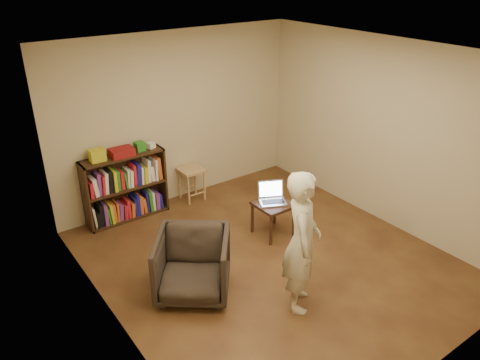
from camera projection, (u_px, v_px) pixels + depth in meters
floor at (269, 260)px, 5.99m from camera, size 4.50×4.50×0.00m
ceiling at (276, 54)px, 4.87m from camera, size 4.50×4.50×0.00m
wall_back at (177, 118)px, 7.07m from camera, size 4.00×0.00×4.00m
wall_left at (107, 219)px, 4.37m from camera, size 0.00×4.50×4.50m
wall_right at (383, 133)px, 6.49m from camera, size 0.00×4.50×4.50m
bookshelf at (126, 190)px, 6.80m from camera, size 1.20×0.30×1.00m
box_yellow at (97, 155)px, 6.33m from camera, size 0.21×0.16×0.17m
red_cloth at (122, 152)px, 6.50m from camera, size 0.33×0.24×0.11m
box_green at (140, 146)px, 6.67m from camera, size 0.13×0.13×0.13m
box_white at (151, 145)px, 6.78m from camera, size 0.12×0.12×0.08m
stool at (191, 175)px, 7.33m from camera, size 0.36×0.36×0.52m
armchair at (193, 265)px, 5.27m from camera, size 1.14×1.14×0.75m
side_table at (273, 208)px, 6.39m from camera, size 0.47×0.47×0.48m
laptop at (272, 197)px, 6.39m from camera, size 0.45×0.43×0.26m
person at (302, 242)px, 4.91m from camera, size 0.68×0.70×1.62m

